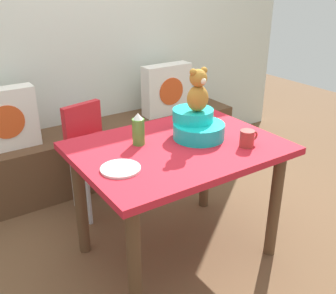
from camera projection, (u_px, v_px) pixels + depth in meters
ground_plane at (177, 251)px, 2.51m from camera, size 8.00×8.00×0.00m
back_wall at (73, 18)px, 3.07m from camera, size 4.40×0.10×2.60m
window_bench at (97, 153)px, 3.31m from camera, size 2.60×0.44×0.46m
pillow_floral_left at (5, 119)px, 2.76m from camera, size 0.44×0.15×0.44m
pillow_floral_right at (167, 90)px, 3.45m from camera, size 0.44×0.15×0.44m
book_stack at (82, 125)px, 3.14m from camera, size 0.20×0.14×0.09m
dining_table at (178, 164)px, 2.25m from camera, size 1.14×0.85×0.74m
highchair at (95, 144)px, 2.76m from camera, size 0.39×0.50×0.79m
infant_seat_teal at (197, 125)px, 2.28m from camera, size 0.30×0.33×0.16m
teddy_bear at (198, 91)px, 2.20m from camera, size 0.13×0.12×0.25m
ketchup_bottle at (138, 130)px, 2.18m from camera, size 0.07×0.07×0.18m
coffee_mug at (247, 138)px, 2.17m from camera, size 0.12×0.08×0.09m
dinner_plate_near at (121, 169)px, 1.93m from camera, size 0.20×0.20×0.01m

